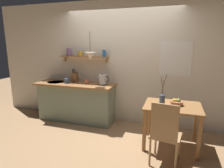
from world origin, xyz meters
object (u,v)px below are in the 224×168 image
(dining_chair_near, at_px, (165,132))
(coffee_mug_by_sink, at_px, (66,81))
(dining_table, at_px, (172,112))
(fruit_bowl, at_px, (177,102))
(twig_vase, at_px, (162,99))
(coffee_mug_spare, at_px, (87,82))
(electric_kettle, at_px, (103,80))
(pendant_lamp, at_px, (90,56))
(knife_block, at_px, (75,77))

(dining_chair_near, distance_m, coffee_mug_by_sink, 2.51)
(dining_table, distance_m, dining_chair_near, 0.63)
(coffee_mug_by_sink, bearing_deg, dining_chair_near, -25.25)
(fruit_bowl, bearing_deg, twig_vase, -162.05)
(fruit_bowl, height_order, twig_vase, twig_vase)
(dining_chair_near, height_order, coffee_mug_by_sink, dining_chair_near)
(dining_table, bearing_deg, coffee_mug_spare, 163.78)
(electric_kettle, height_order, coffee_mug_by_sink, electric_kettle)
(dining_table, distance_m, electric_kettle, 1.62)
(electric_kettle, relative_size, pendant_lamp, 0.49)
(dining_table, height_order, fruit_bowl, fruit_bowl)
(electric_kettle, bearing_deg, dining_chair_near, -39.78)
(dining_table, relative_size, coffee_mug_spare, 7.43)
(twig_vase, relative_size, knife_block, 1.69)
(twig_vase, height_order, coffee_mug_by_sink, twig_vase)
(fruit_bowl, bearing_deg, coffee_mug_spare, 165.38)
(fruit_bowl, height_order, coffee_mug_by_sink, coffee_mug_by_sink)
(coffee_mug_spare, bearing_deg, fruit_bowl, -14.62)
(dining_table, xyz_separation_m, knife_block, (-2.20, 0.60, 0.39))
(electric_kettle, distance_m, coffee_mug_spare, 0.39)
(fruit_bowl, distance_m, twig_vase, 0.26)
(twig_vase, height_order, electric_kettle, twig_vase)
(knife_block, bearing_deg, fruit_bowl, -13.89)
(fruit_bowl, xyz_separation_m, twig_vase, (-0.24, -0.08, 0.05))
(fruit_bowl, bearing_deg, dining_chair_near, -102.34)
(dining_table, relative_size, electric_kettle, 3.45)
(fruit_bowl, distance_m, coffee_mug_by_sink, 2.42)
(dining_table, distance_m, coffee_mug_by_sink, 2.38)
(coffee_mug_by_sink, height_order, pendant_lamp, pendant_lamp)
(electric_kettle, distance_m, coffee_mug_by_sink, 0.85)
(fruit_bowl, xyz_separation_m, coffee_mug_by_sink, (-2.38, 0.40, 0.14))
(dining_chair_near, distance_m, knife_block, 2.48)
(dining_table, relative_size, coffee_mug_by_sink, 7.39)
(knife_block, distance_m, coffee_mug_by_sink, 0.22)
(fruit_bowl, height_order, electric_kettle, electric_kettle)
(dining_table, bearing_deg, twig_vase, -167.95)
(dining_table, bearing_deg, pendant_lamp, 166.94)
(dining_chair_near, bearing_deg, coffee_mug_spare, 146.92)
(dining_chair_near, xyz_separation_m, pendant_lamp, (-1.61, 1.01, 0.98))
(knife_block, distance_m, coffee_mug_spare, 0.34)
(dining_chair_near, distance_m, electric_kettle, 1.88)
(twig_vase, bearing_deg, coffee_mug_by_sink, 167.54)
(knife_block, relative_size, pendant_lamp, 0.57)
(coffee_mug_spare, bearing_deg, twig_vase, -18.98)
(fruit_bowl, bearing_deg, pendant_lamp, 168.63)
(dining_table, distance_m, pendant_lamp, 1.96)
(knife_block, height_order, pendant_lamp, pendant_lamp)
(coffee_mug_spare, bearing_deg, electric_kettle, 0.29)
(coffee_mug_spare, bearing_deg, knife_block, 170.55)
(pendant_lamp, bearing_deg, coffee_mug_spare, 139.24)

